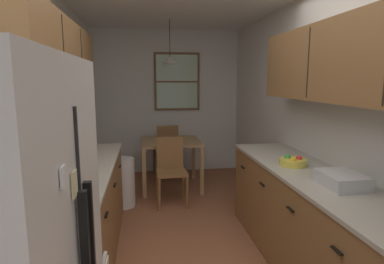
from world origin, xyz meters
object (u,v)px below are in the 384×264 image
Objects in this scene: dining_chair_near at (171,167)px; trash_bin at (123,182)px; fruit_bowl at (293,161)px; dish_rack at (342,180)px; dining_chair_far at (167,148)px; storage_canister at (51,185)px; dining_table at (171,148)px.

trash_bin is (-0.64, -0.03, -0.17)m from dining_chair_near.
dish_rack is (0.09, -0.61, 0.01)m from fruit_bowl.
trash_bin is 2.30m from fruit_bowl.
dish_rack is at bearing -62.79° from dining_chair_near.
dish_rack is (1.73, -2.09, 0.62)m from trash_bin.
dining_chair_far is 3.00m from fruit_bowl.
trash_bin is 2.79m from dish_rack.
dining_table is at bearing 70.19° from storage_canister.
storage_canister reaches higher than dining_chair_near.
storage_canister is 0.87× the size of fruit_bowl.
fruit_bowl is at bearing 17.21° from storage_canister.
trash_bin is 3.04× the size of storage_canister.
storage_canister is (-0.99, -2.76, 0.38)m from dining_table.
dining_table is 3.59× the size of fruit_bowl.
dining_table is at bearing 85.24° from dining_chair_near.
dish_rack is at bearing -81.51° from fruit_bowl.
dish_rack is (1.04, -2.77, 0.32)m from dining_table.
dining_table is 2.62× the size of dish_rack.
dining_table is 2.96m from storage_canister.
dining_chair_near is 2.65× the size of dish_rack.
dining_chair_near is (-0.05, -0.64, -0.13)m from dining_table.
dining_chair_far is at bearing 109.13° from fruit_bowl.
dish_rack is at bearing -69.43° from dining_table.
dish_rack is at bearing -0.20° from storage_canister.
dining_chair_far is 4.17× the size of storage_canister.
dining_chair_near is 2.37m from storage_canister.
dining_chair_far is at bearing 92.18° from dining_table.
dining_chair_near is at bearing 66.04° from storage_canister.
storage_canister is at bearing -162.79° from fruit_bowl.
dish_rack reaches higher than dining_chair_far.
fruit_bowl reaches higher than dining_table.
storage_canister is at bearing -105.90° from dining_chair_far.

